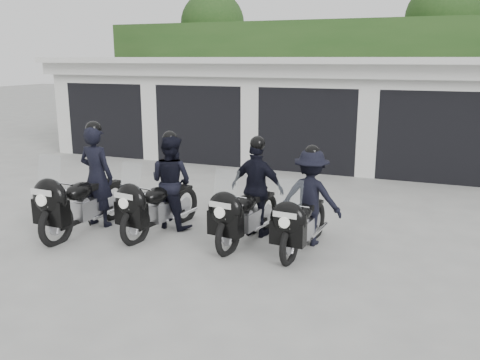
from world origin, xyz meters
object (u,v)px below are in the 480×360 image
(police_bike_c, at_px, (252,195))
(police_bike_d, at_px, (307,204))
(police_bike_a, at_px, (85,187))
(police_bike_b, at_px, (165,188))

(police_bike_c, height_order, police_bike_d, police_bike_c)
(police_bike_a, relative_size, police_bike_b, 1.10)
(police_bike_b, relative_size, police_bike_d, 1.06)
(police_bike_a, xyz_separation_m, police_bike_b, (1.26, 0.52, -0.02))
(police_bike_a, relative_size, police_bike_d, 1.16)
(police_bike_a, height_order, police_bike_c, police_bike_a)
(police_bike_b, bearing_deg, police_bike_a, -148.38)
(police_bike_a, xyz_separation_m, police_bike_d, (3.76, 0.62, -0.06))
(police_bike_c, bearing_deg, police_bike_a, -158.99)
(police_bike_a, height_order, police_bike_d, police_bike_a)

